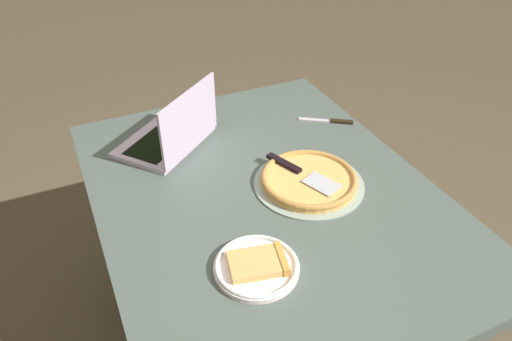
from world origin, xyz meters
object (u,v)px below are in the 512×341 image
at_px(laptop, 172,134).
at_px(pizza_plate, 257,266).
at_px(dining_table, 266,212).
at_px(table_knife, 331,121).
at_px(pizza_tray, 309,180).

bearing_deg(laptop, pizza_plate, 2.68).
distance_m(dining_table, table_knife, 0.51).
bearing_deg(pizza_tray, table_knife, 138.04).
xyz_separation_m(pizza_plate, table_knife, (-0.56, 0.57, -0.01)).
relative_size(dining_table, pizza_plate, 5.93).
bearing_deg(dining_table, laptop, -153.50).
xyz_separation_m(laptop, pizza_plate, (0.65, 0.03, -0.03)).
distance_m(pizza_tray, table_knife, 0.41).
bearing_deg(table_knife, dining_table, -55.66).
height_order(pizza_tray, table_knife, pizza_tray).
height_order(dining_table, table_knife, table_knife).
relative_size(pizza_plate, pizza_tray, 0.63).
bearing_deg(dining_table, pizza_tray, 81.76).
height_order(dining_table, pizza_tray, pizza_tray).
relative_size(laptop, pizza_plate, 1.81).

